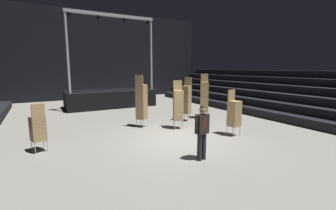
% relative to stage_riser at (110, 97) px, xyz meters
% --- Properties ---
extents(ground_plane, '(22.00, 30.00, 0.10)m').
position_rel_stage_riser_xyz_m(ground_plane, '(0.00, -9.54, -0.77)').
color(ground_plane, gray).
extents(arena_end_wall, '(22.00, 0.30, 8.00)m').
position_rel_stage_riser_xyz_m(arena_end_wall, '(0.00, 5.46, 3.28)').
color(arena_end_wall, black).
rests_on(arena_end_wall, ground_plane).
extents(bleacher_bank_right, '(4.50, 24.00, 2.70)m').
position_rel_stage_riser_xyz_m(bleacher_bank_right, '(8.75, -8.54, 0.63)').
color(bleacher_bank_right, black).
rests_on(bleacher_bank_right, ground_plane).
extents(stage_riser, '(6.31, 2.69, 6.48)m').
position_rel_stage_riser_xyz_m(stage_riser, '(0.00, 0.00, 0.00)').
color(stage_riser, black).
rests_on(stage_riser, ground_plane).
extents(man_with_tie, '(0.57, 0.26, 1.75)m').
position_rel_stage_riser_xyz_m(man_with_tie, '(-0.30, -11.59, 0.27)').
color(man_with_tie, black).
rests_on(man_with_tie, ground_plane).
extents(chair_stack_front_left, '(0.49, 0.49, 1.96)m').
position_rel_stage_riser_xyz_m(chair_stack_front_left, '(2.57, -10.06, 0.26)').
color(chair_stack_front_left, '#B2B5BA').
rests_on(chair_stack_front_left, ground_plane).
extents(chair_stack_front_right, '(0.55, 0.55, 1.71)m').
position_rel_stage_riser_xyz_m(chair_stack_front_right, '(-4.78, -8.24, 0.14)').
color(chair_stack_front_right, '#B2B5BA').
rests_on(chair_stack_front_right, ground_plane).
extents(chair_stack_mid_left, '(0.62, 0.62, 2.56)m').
position_rel_stage_riser_xyz_m(chair_stack_mid_left, '(-0.33, -6.81, 0.56)').
color(chair_stack_mid_left, '#B2B5BA').
rests_on(chair_stack_mid_left, ground_plane).
extents(chair_stack_mid_right, '(0.61, 0.61, 2.56)m').
position_rel_stage_riser_xyz_m(chair_stack_mid_right, '(3.55, -6.75, 0.56)').
color(chair_stack_mid_right, '#B2B5BA').
rests_on(chair_stack_mid_right, ground_plane).
extents(chair_stack_mid_centre, '(0.57, 0.57, 2.31)m').
position_rel_stage_riser_xyz_m(chair_stack_mid_centre, '(1.07, -7.93, 0.43)').
color(chair_stack_mid_centre, '#B2B5BA').
rests_on(chair_stack_mid_centre, ground_plane).
extents(chair_stack_rear_left, '(0.60, 0.60, 2.39)m').
position_rel_stage_riser_xyz_m(chair_stack_rear_left, '(2.35, -6.71, 0.47)').
color(chair_stack_rear_left, '#B2B5BA').
rests_on(chair_stack_rear_left, ground_plane).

